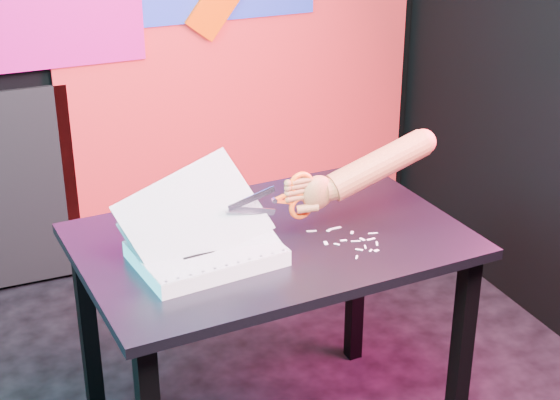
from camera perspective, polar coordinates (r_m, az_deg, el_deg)
name	(u,v)px	position (r m, az deg, el deg)	size (l,w,h in m)	color
room	(202,51)	(2.06, -5.22, 9.83)	(3.01, 3.01, 2.71)	black
backdrop	(104,60)	(3.55, -11.62, 9.09)	(2.88, 0.05, 2.08)	red
work_table	(271,267)	(2.52, -0.60, -4.51)	(1.13, 0.79, 0.75)	black
printout_stack	(206,251)	(2.34, -4.97, -3.42)	(0.44, 0.32, 0.29)	white
scissors	(295,197)	(2.39, 1.02, 0.22)	(0.26, 0.02, 0.14)	silver
hand_forearm	(368,169)	(2.47, 5.90, 2.05)	(0.47, 0.09, 0.19)	#AB6738
paper_clippings	(348,239)	(2.46, 4.58, -2.60)	(0.19, 0.21, 0.00)	silver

